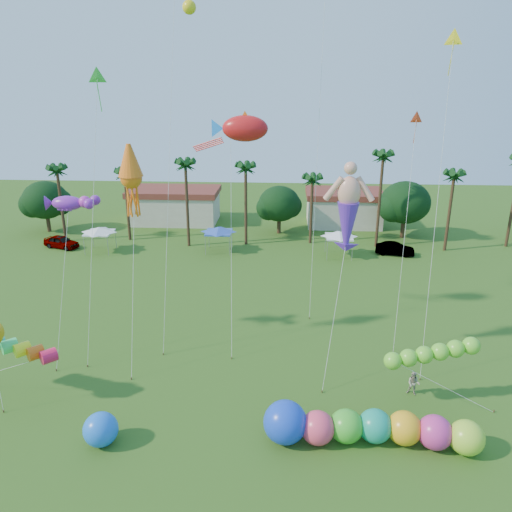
# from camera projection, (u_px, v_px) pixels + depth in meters

# --- Properties ---
(ground) EXTENTS (160.00, 160.00, 0.00)m
(ground) POSITION_uv_depth(u_px,v_px,m) (244.00, 498.00, 24.32)
(ground) COLOR #285116
(ground) RESTS_ON ground
(tree_line) EXTENTS (69.46, 8.91, 11.00)m
(tree_line) POSITION_uv_depth(u_px,v_px,m) (299.00, 204.00, 64.14)
(tree_line) COLOR #3A2819
(tree_line) RESTS_ON ground
(buildings_row) EXTENTS (35.00, 7.00, 4.00)m
(buildings_row) POSITION_uv_depth(u_px,v_px,m) (251.00, 209.00, 70.92)
(buildings_row) COLOR beige
(buildings_row) RESTS_ON ground
(tent_row) EXTENTS (31.00, 4.00, 0.60)m
(tent_row) POSITION_uv_depth(u_px,v_px,m) (218.00, 231.00, 57.96)
(tent_row) COLOR white
(tent_row) RESTS_ON ground
(car_a) EXTENTS (4.79, 3.18, 1.52)m
(car_a) POSITION_uv_depth(u_px,v_px,m) (61.00, 242.00, 60.54)
(car_a) COLOR #4C4C54
(car_a) RESTS_ON ground
(car_b) EXTENTS (4.64, 2.40, 1.46)m
(car_b) POSITION_uv_depth(u_px,v_px,m) (395.00, 249.00, 58.05)
(car_b) COLOR #4C4C54
(car_b) RESTS_ON ground
(spectator_b) EXTENTS (0.96, 0.87, 1.62)m
(spectator_b) POSITION_uv_depth(u_px,v_px,m) (414.00, 384.00, 32.07)
(spectator_b) COLOR #A59C89
(spectator_b) RESTS_ON ground
(caterpillar_inflatable) EXTENTS (12.04, 2.60, 2.46)m
(caterpillar_inflatable) POSITION_uv_depth(u_px,v_px,m) (363.00, 428.00, 27.65)
(caterpillar_inflatable) COLOR #FF4367
(caterpillar_inflatable) RESTS_ON ground
(blue_ball) EXTENTS (1.93, 1.93, 1.93)m
(blue_ball) POSITION_uv_depth(u_px,v_px,m) (101.00, 429.00, 27.62)
(blue_ball) COLOR blue
(blue_ball) RESTS_ON ground
(rainbow_tube) EXTENTS (9.03, 4.22, 3.78)m
(rainbow_tube) POSITION_uv_depth(u_px,v_px,m) (23.00, 355.00, 30.51)
(rainbow_tube) COLOR #ED1A4A
(rainbow_tube) RESTS_ON ground
(green_worm) EXTENTS (9.27, 3.17, 3.78)m
(green_worm) POSITION_uv_depth(u_px,v_px,m) (393.00, 361.00, 30.28)
(green_worm) COLOR #6BD42F
(green_worm) RESTS_ON ground
(merman_kite) EXTENTS (3.03, 6.04, 13.74)m
(merman_kite) POSITION_uv_depth(u_px,v_px,m) (348.00, 214.00, 33.43)
(merman_kite) COLOR #EB9F85
(merman_kite) RESTS_ON ground
(fish_kite) EXTENTS (5.37, 7.74, 16.97)m
(fish_kite) POSITION_uv_depth(u_px,v_px,m) (245.00, 129.00, 36.74)
(fish_kite) COLOR red
(fish_kite) RESTS_ON ground
(squid_kite) EXTENTS (1.82, 5.55, 15.36)m
(squid_kite) POSITION_uv_depth(u_px,v_px,m) (131.00, 178.00, 33.98)
(squid_kite) COLOR orange
(squid_kite) RESTS_ON ground
(lobster_kite) EXTENTS (4.30, 6.03, 11.75)m
(lobster_kite) POSITION_uv_depth(u_px,v_px,m) (67.00, 203.00, 35.43)
(lobster_kite) COLOR purple
(lobster_kite) RESTS_ON ground
(delta_kite_red) EXTENTS (1.68, 4.88, 17.19)m
(delta_kite_red) POSITION_uv_depth(u_px,v_px,m) (416.00, 124.00, 35.95)
(delta_kite_red) COLOR red
(delta_kite_red) RESTS_ON ground
(delta_kite_yellow) EXTENTS (1.58, 5.15, 22.32)m
(delta_kite_yellow) POSITION_uv_depth(u_px,v_px,m) (453.00, 45.00, 31.11)
(delta_kite_yellow) COLOR yellow
(delta_kite_yellow) RESTS_ON ground
(delta_kite_green) EXTENTS (2.26, 3.78, 20.10)m
(delta_kite_green) POSITION_uv_depth(u_px,v_px,m) (97.00, 81.00, 32.15)
(delta_kite_green) COLOR green
(delta_kite_green) RESTS_ON ground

